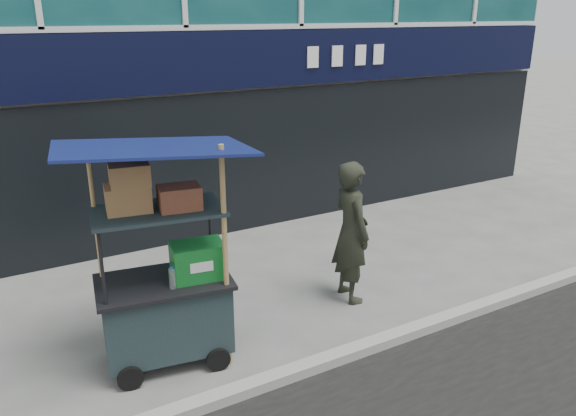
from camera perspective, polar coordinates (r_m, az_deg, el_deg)
ground at (r=6.50m, az=3.63°, el=-14.58°), size 80.00×80.00×0.00m
curb at (r=6.33m, az=4.66°, el=-14.98°), size 80.00×0.18×0.12m
vendor_cart at (r=6.11m, az=-12.29°, el=-7.92°), size 2.01×1.56×2.49m
vendor_man at (r=7.29m, az=6.43°, el=-2.42°), size 0.53×0.73×1.88m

